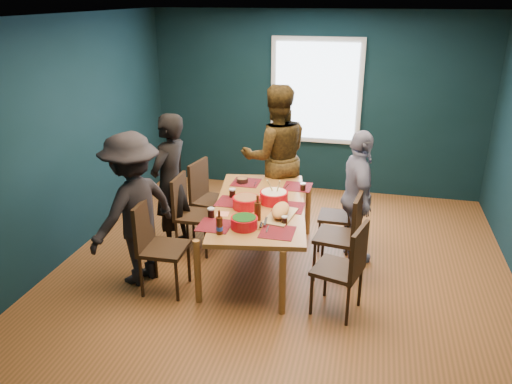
% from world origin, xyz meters
% --- Properties ---
extents(room, '(5.01, 5.01, 2.71)m').
position_xyz_m(room, '(0.00, 0.27, 1.37)').
color(room, '#9B572D').
rests_on(room, ground).
extents(dining_table, '(1.28, 2.07, 0.73)m').
position_xyz_m(dining_table, '(-0.28, -0.03, 0.67)').
color(dining_table, '#A66331').
rests_on(dining_table, floor).
extents(chair_left_far, '(0.51, 0.51, 0.96)m').
position_xyz_m(chair_left_far, '(-1.11, 0.57, 0.56)').
color(chair_left_far, black).
rests_on(chair_left_far, floor).
extents(chair_left_mid, '(0.42, 0.42, 0.93)m').
position_xyz_m(chair_left_mid, '(-1.18, 0.12, 0.54)').
color(chair_left_mid, black).
rests_on(chair_left_mid, floor).
extents(chair_left_near, '(0.46, 0.46, 0.98)m').
position_xyz_m(chair_left_near, '(-1.20, -0.78, 0.57)').
color(chair_left_near, black).
rests_on(chair_left_near, floor).
extents(chair_right_far, '(0.39, 0.39, 0.86)m').
position_xyz_m(chair_right_far, '(0.60, 0.56, 0.50)').
color(chair_right_far, black).
rests_on(chair_right_far, floor).
extents(chair_right_mid, '(0.50, 0.50, 0.98)m').
position_xyz_m(chair_right_mid, '(0.68, -0.11, 0.57)').
color(chair_right_mid, black).
rests_on(chair_right_mid, floor).
extents(chair_right_near, '(0.52, 0.52, 0.94)m').
position_xyz_m(chair_right_near, '(0.73, -0.77, 0.55)').
color(chair_right_near, black).
rests_on(chair_right_near, floor).
extents(person_far_left, '(0.51, 0.67, 1.66)m').
position_xyz_m(person_far_left, '(-1.39, 0.12, 0.83)').
color(person_far_left, black).
rests_on(person_far_left, floor).
extents(person_back, '(1.10, 0.99, 1.86)m').
position_xyz_m(person_back, '(-0.32, 1.09, 0.93)').
color(person_back, black).
rests_on(person_back, floor).
extents(person_right, '(0.60, 0.97, 1.53)m').
position_xyz_m(person_right, '(0.76, 0.36, 0.77)').
color(person_right, silver).
rests_on(person_right, floor).
extents(person_near_left, '(0.97, 1.21, 1.64)m').
position_xyz_m(person_near_left, '(-1.47, -0.65, 0.82)').
color(person_near_left, black).
rests_on(person_near_left, floor).
extents(bowl_salad, '(0.30, 0.30, 0.12)m').
position_xyz_m(bowl_salad, '(-0.40, -0.15, 0.80)').
color(bowl_salad, red).
rests_on(bowl_salad, dining_table).
extents(bowl_dumpling, '(0.32, 0.32, 0.29)m').
position_xyz_m(bowl_dumpling, '(-0.14, 0.06, 0.81)').
color(bowl_dumpling, red).
rests_on(bowl_dumpling, dining_table).
extents(bowl_herbs, '(0.27, 0.27, 0.12)m').
position_xyz_m(bowl_herbs, '(-0.30, -0.64, 0.80)').
color(bowl_herbs, red).
rests_on(bowl_herbs, dining_table).
extents(cutting_board, '(0.31, 0.61, 0.13)m').
position_xyz_m(cutting_board, '(0.00, -0.30, 0.80)').
color(cutting_board, tan).
rests_on(cutting_board, dining_table).
extents(small_bowl, '(0.14, 0.14, 0.06)m').
position_xyz_m(small_bowl, '(-0.64, 0.58, 0.77)').
color(small_bowl, black).
rests_on(small_bowl, dining_table).
extents(beer_bottle_a, '(0.07, 0.07, 0.24)m').
position_xyz_m(beer_bottle_a, '(-0.49, -0.82, 0.82)').
color(beer_bottle_a, '#431B0C').
rests_on(beer_bottle_a, dining_table).
extents(beer_bottle_b, '(0.07, 0.07, 0.27)m').
position_xyz_m(beer_bottle_b, '(-0.21, -0.43, 0.84)').
color(beer_bottle_b, '#431B0C').
rests_on(beer_bottle_b, dining_table).
extents(cola_glass_a, '(0.07, 0.07, 0.10)m').
position_xyz_m(cola_glass_a, '(-0.69, -0.47, 0.79)').
color(cola_glass_a, black).
rests_on(cola_glass_a, dining_table).
extents(cola_glass_b, '(0.06, 0.06, 0.09)m').
position_xyz_m(cola_glass_b, '(0.08, -0.47, 0.78)').
color(cola_glass_b, black).
rests_on(cola_glass_b, dining_table).
extents(cola_glass_c, '(0.07, 0.07, 0.09)m').
position_xyz_m(cola_glass_c, '(0.12, 0.49, 0.79)').
color(cola_glass_c, black).
rests_on(cola_glass_c, dining_table).
extents(cola_glass_d, '(0.07, 0.07, 0.10)m').
position_xyz_m(cola_glass_d, '(-0.63, 0.10, 0.79)').
color(cola_glass_d, black).
rests_on(cola_glass_d, dining_table).
extents(napkin_a, '(0.17, 0.17, 0.00)m').
position_xyz_m(napkin_a, '(0.07, 0.06, 0.74)').
color(napkin_a, '#FF8F6B').
rests_on(napkin_a, dining_table).
extents(napkin_b, '(0.14, 0.14, 0.00)m').
position_xyz_m(napkin_b, '(-0.60, -0.37, 0.74)').
color(napkin_b, '#FF8F6B').
rests_on(napkin_b, dining_table).
extents(napkin_c, '(0.17, 0.17, 0.00)m').
position_xyz_m(napkin_c, '(0.04, -0.67, 0.74)').
color(napkin_c, '#FF8F6B').
rests_on(napkin_c, dining_table).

